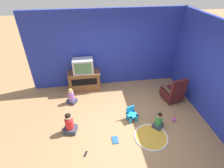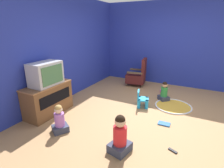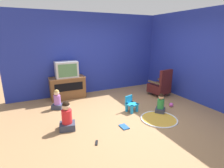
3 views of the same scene
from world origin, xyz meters
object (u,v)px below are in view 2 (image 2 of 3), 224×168
at_px(child_watching_left, 120,136).
at_px(child_watching_right, 164,92).
at_px(television, 46,74).
at_px(book, 164,124).
at_px(tv_cabinet, 48,99).
at_px(child_watching_center, 60,120).
at_px(toy_ball, 162,91).
at_px(yellow_kid_chair, 142,100).
at_px(black_armchair, 137,75).
at_px(remote_control, 173,151).

bearing_deg(child_watching_left, child_watching_right, 7.79).
bearing_deg(television, book, -73.59).
bearing_deg(tv_cabinet, child_watching_left, -102.35).
height_order(television, child_watching_center, television).
distance_m(television, toy_ball, 3.34).
bearing_deg(book, toy_ball, -77.94).
xyz_separation_m(tv_cabinet, yellow_kid_chair, (1.32, -1.79, -0.19)).
relative_size(black_armchair, yellow_kid_chair, 2.20).
distance_m(yellow_kid_chair, book, 0.91).
height_order(yellow_kid_chair, child_watching_right, child_watching_right).
bearing_deg(tv_cabinet, television, -90.00).
height_order(tv_cabinet, yellow_kid_chair, tv_cabinet).
height_order(yellow_kid_chair, book, yellow_kid_chair).
relative_size(tv_cabinet, child_watching_left, 1.71).
xyz_separation_m(black_armchair, toy_ball, (-0.35, -0.91, -0.28)).
xyz_separation_m(child_watching_right, remote_control, (-2.02, -0.57, -0.22)).
height_order(tv_cabinet, child_watching_left, tv_cabinet).
distance_m(television, yellow_kid_chair, 2.34).
bearing_deg(yellow_kid_chair, child_watching_left, 169.98).
bearing_deg(remote_control, child_watching_left, 51.16).
bearing_deg(television, child_watching_center, -121.86).
relative_size(yellow_kid_chair, remote_control, 2.70).
height_order(television, yellow_kid_chair, television).
bearing_deg(toy_ball, tv_cabinet, 141.11).
bearing_deg(tv_cabinet, remote_control, -90.99).
bearing_deg(yellow_kid_chair, black_armchair, 6.87).
bearing_deg(remote_control, tv_cabinet, 23.27).
bearing_deg(child_watching_right, television, 90.07).
distance_m(black_armchair, child_watching_center, 3.34).
xyz_separation_m(child_watching_center, remote_control, (0.40, -2.02, -0.23)).
relative_size(television, book, 2.83).
relative_size(toy_ball, remote_control, 0.76).
relative_size(tv_cabinet, child_watching_center, 2.00).
bearing_deg(toy_ball, child_watching_center, 156.61).
distance_m(tv_cabinet, yellow_kid_chair, 2.23).
bearing_deg(book, child_watching_center, 32.58).
xyz_separation_m(black_armchair, child_watching_left, (-3.30, -0.88, -0.06)).
distance_m(child_watching_left, book, 1.28).
distance_m(television, book, 2.72).
bearing_deg(child_watching_center, book, -24.10).
distance_m(child_watching_left, remote_control, 0.90).
distance_m(child_watching_right, toy_ball, 0.59).
bearing_deg(yellow_kid_chair, toy_ball, -27.80).
height_order(tv_cabinet, child_watching_right, tv_cabinet).
relative_size(child_watching_right, book, 2.16).
distance_m(tv_cabinet, child_watching_left, 2.04).
height_order(black_armchair, toy_ball, black_armchair).
xyz_separation_m(television, remote_control, (-0.05, -2.74, -0.94)).
relative_size(yellow_kid_chair, child_watching_right, 0.80).
bearing_deg(child_watching_center, television, 89.82).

